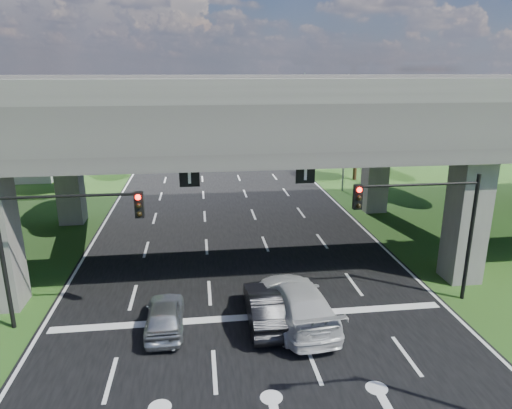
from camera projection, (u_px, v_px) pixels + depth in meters
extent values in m
plane|color=#294516|center=(264.00, 368.00, 16.47)|extent=(160.00, 160.00, 0.00)
cube|color=black|center=(239.00, 258.00, 25.98)|extent=(18.00, 120.00, 0.03)
cube|color=#3A3734|center=(234.00, 113.00, 25.61)|extent=(80.00, 15.00, 2.00)
cube|color=#65625D|center=(249.00, 92.00, 18.29)|extent=(80.00, 0.50, 1.00)
cube|color=#65625D|center=(226.00, 82.00, 32.08)|extent=(80.00, 0.50, 1.00)
cube|color=#65625D|center=(68.00, 174.00, 31.26)|extent=(1.60, 1.60, 7.00)
cube|color=#65625D|center=(467.00, 214.00, 22.52)|extent=(1.60, 1.60, 7.00)
cube|color=#65625D|center=(376.00, 165.00, 33.93)|extent=(1.60, 1.60, 7.00)
cube|color=black|center=(189.00, 177.00, 19.22)|extent=(0.85, 0.06, 0.85)
cube|color=black|center=(305.00, 174.00, 19.83)|extent=(0.85, 0.06, 0.85)
cylinder|color=black|center=(470.00, 239.00, 20.64)|extent=(0.18, 0.18, 6.00)
cylinder|color=black|center=(419.00, 185.00, 19.57)|extent=(5.50, 0.12, 0.12)
cube|color=black|center=(358.00, 197.00, 19.17)|extent=(0.35, 0.28, 1.05)
sphere|color=#FF0C05|center=(359.00, 190.00, 18.92)|extent=(0.22, 0.22, 0.22)
cylinder|color=black|center=(3.00, 261.00, 18.21)|extent=(0.18, 0.18, 6.00)
cylinder|color=black|center=(67.00, 196.00, 17.81)|extent=(5.50, 0.12, 0.12)
cube|color=black|center=(139.00, 205.00, 18.08)|extent=(0.35, 0.28, 1.05)
sphere|color=#FF0C05|center=(138.00, 197.00, 17.83)|extent=(0.22, 0.22, 0.22)
cylinder|color=gray|center=(345.00, 134.00, 39.15)|extent=(0.16, 0.16, 10.00)
cylinder|color=gray|center=(331.00, 78.00, 37.63)|extent=(3.00, 0.10, 0.10)
cube|color=gray|center=(313.00, 79.00, 37.48)|extent=(0.60, 0.25, 0.18)
cylinder|color=gray|center=(303.00, 116.00, 54.37)|extent=(0.16, 0.16, 10.00)
cylinder|color=gray|center=(292.00, 75.00, 52.85)|extent=(3.00, 0.10, 0.10)
cube|color=gray|center=(279.00, 76.00, 52.69)|extent=(0.60, 0.25, 0.18)
cylinder|color=black|center=(59.00, 175.00, 39.03)|extent=(0.36, 0.36, 3.30)
sphere|color=#1E4D14|center=(55.00, 140.00, 38.18)|extent=(4.50, 4.50, 4.50)
sphere|color=#1E4D14|center=(57.00, 124.00, 37.56)|extent=(3.60, 3.60, 3.60)
sphere|color=#1E4D14|center=(54.00, 150.00, 38.78)|extent=(3.30, 3.30, 3.30)
cylinder|color=black|center=(51.00, 161.00, 46.34)|extent=(0.36, 0.36, 2.86)
sphere|color=#1E4D14|center=(48.00, 135.00, 45.60)|extent=(3.90, 3.90, 3.90)
sphere|color=#1E4D14|center=(50.00, 124.00, 45.03)|extent=(3.12, 3.12, 3.12)
sphere|color=#1E4D14|center=(47.00, 143.00, 46.16)|extent=(2.86, 2.86, 2.86)
cylinder|color=black|center=(106.00, 145.00, 54.34)|extent=(0.36, 0.36, 3.52)
sphere|color=#1E4D14|center=(103.00, 117.00, 53.43)|extent=(4.80, 4.80, 4.80)
sphere|color=#1E4D14|center=(105.00, 105.00, 52.78)|extent=(3.84, 3.84, 3.84)
sphere|color=#1E4D14|center=(102.00, 125.00, 54.04)|extent=(3.52, 3.52, 3.52)
cylinder|color=black|center=(355.00, 164.00, 44.24)|extent=(0.36, 0.36, 3.08)
sphere|color=#1E4D14|center=(357.00, 135.00, 43.45)|extent=(4.20, 4.20, 4.20)
sphere|color=#1E4D14|center=(363.00, 122.00, 42.85)|extent=(3.36, 3.36, 3.36)
sphere|color=#1E4D14|center=(352.00, 143.00, 44.03)|extent=(3.08, 3.08, 3.08)
cylinder|color=black|center=(357.00, 151.00, 52.25)|extent=(0.36, 0.36, 2.86)
sphere|color=#1E4D14|center=(359.00, 128.00, 51.51)|extent=(3.90, 3.90, 3.90)
sphere|color=#1E4D14|center=(364.00, 117.00, 50.94)|extent=(3.12, 3.12, 3.12)
sphere|color=#1E4D14|center=(354.00, 134.00, 52.07)|extent=(2.86, 2.86, 2.86)
cylinder|color=black|center=(307.00, 139.00, 59.31)|extent=(0.36, 0.36, 3.30)
sphere|color=#1E4D14|center=(308.00, 116.00, 58.45)|extent=(4.50, 4.50, 4.50)
sphere|color=#1E4D14|center=(312.00, 105.00, 57.83)|extent=(3.60, 3.60, 3.60)
sphere|color=#1E4D14|center=(304.00, 123.00, 59.05)|extent=(3.30, 3.30, 3.30)
imported|color=#B0B4B8|center=(165.00, 315.00, 18.68)|extent=(1.60, 3.90, 1.32)
imported|color=black|center=(266.00, 307.00, 19.17)|extent=(1.60, 4.53, 1.49)
imported|color=beige|center=(297.00, 302.00, 19.29)|extent=(2.98, 6.15, 1.72)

